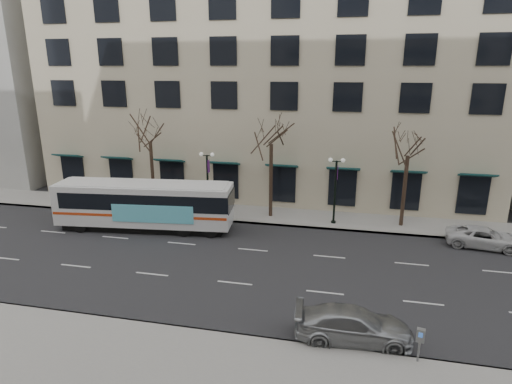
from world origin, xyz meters
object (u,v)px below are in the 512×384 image
(tree_far_left, at_px, (149,130))
(tree_far_right, at_px, (409,143))
(tree_far_mid, at_px, (271,132))
(white_pickup, at_px, (484,238))
(pay_station, at_px, (420,338))
(lamp_post_right, at_px, (335,188))
(city_bus, at_px, (146,204))
(lamp_post_left, at_px, (208,180))
(silver_car, at_px, (354,325))

(tree_far_left, distance_m, tree_far_right, 20.00)
(tree_far_mid, relative_size, white_pickup, 1.80)
(pay_station, bearing_deg, white_pickup, 78.05)
(tree_far_right, bearing_deg, tree_far_mid, 180.00)
(lamp_post_right, bearing_deg, city_bus, -164.58)
(tree_far_mid, distance_m, lamp_post_left, 6.40)
(lamp_post_right, height_order, white_pickup, lamp_post_right)
(lamp_post_right, bearing_deg, lamp_post_left, 180.00)
(tree_far_left, bearing_deg, tree_far_right, 0.00)
(city_bus, bearing_deg, silver_car, -41.42)
(tree_far_mid, height_order, white_pickup, tree_far_mid)
(lamp_post_right, distance_m, pay_station, 16.10)
(white_pickup, bearing_deg, city_bus, 101.61)
(tree_far_left, relative_size, lamp_post_left, 1.60)
(lamp_post_right, height_order, pay_station, lamp_post_right)
(tree_far_left, xyz_separation_m, white_pickup, (25.01, -2.71, -6.04))
(silver_car, xyz_separation_m, pay_station, (2.57, -1.10, 0.49))
(lamp_post_right, xyz_separation_m, city_bus, (-13.58, -3.75, -1.02))
(silver_car, bearing_deg, pay_station, -116.97)
(lamp_post_left, height_order, silver_car, lamp_post_left)
(lamp_post_left, distance_m, lamp_post_right, 10.00)
(lamp_post_left, xyz_separation_m, silver_car, (11.44, -14.40, -2.20))
(tree_far_left, distance_m, lamp_post_left, 6.29)
(tree_far_left, relative_size, pay_station, 5.58)
(white_pickup, relative_size, pay_station, 3.18)
(tree_far_left, xyz_separation_m, city_bus, (1.43, -4.35, -4.78))
(pay_station, bearing_deg, lamp_post_left, 144.26)
(tree_far_left, bearing_deg, silver_car, -42.37)
(lamp_post_left, bearing_deg, white_pickup, -6.02)
(tree_far_left, height_order, lamp_post_left, tree_far_left)
(lamp_post_left, bearing_deg, tree_far_mid, 6.85)
(tree_far_left, distance_m, silver_car, 23.04)
(tree_far_right, relative_size, silver_car, 1.57)
(lamp_post_right, relative_size, white_pickup, 1.10)
(lamp_post_right, bearing_deg, tree_far_left, 177.71)
(tree_far_mid, height_order, city_bus, tree_far_mid)
(city_bus, distance_m, silver_car, 18.45)
(lamp_post_right, xyz_separation_m, white_pickup, (10.00, -2.11, -2.28))
(city_bus, relative_size, pay_station, 8.82)
(tree_far_left, relative_size, tree_far_right, 1.03)
(lamp_post_right, bearing_deg, white_pickup, -11.91)
(lamp_post_right, bearing_deg, tree_far_right, 6.85)
(lamp_post_left, bearing_deg, pay_station, -47.89)
(white_pickup, xyz_separation_m, pay_station, (-5.99, -13.39, 0.57))
(tree_far_mid, bearing_deg, pay_station, -60.75)
(tree_far_left, xyz_separation_m, tree_far_mid, (10.00, 0.00, 0.21))
(tree_far_left, height_order, pay_station, tree_far_left)
(tree_far_right, bearing_deg, tree_far_left, 180.00)
(tree_far_right, xyz_separation_m, lamp_post_left, (-14.99, -0.60, -3.48))
(city_bus, relative_size, white_pickup, 2.77)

